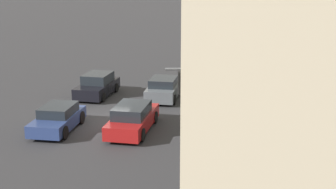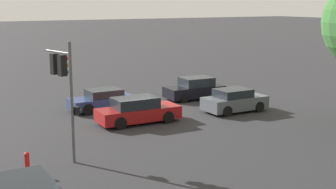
{
  "view_description": "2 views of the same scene",
  "coord_description": "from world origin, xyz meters",
  "px_view_note": "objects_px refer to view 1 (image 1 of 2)",
  "views": [
    {
      "loc": [
        24.01,
        7.9,
        8.39
      ],
      "look_at": [
        0.66,
        3.75,
        1.97
      ],
      "focal_mm": 50.0,
      "sensor_mm": 36.0,
      "label": 1
    },
    {
      "loc": [
        12.36,
        25.24,
        6.75
      ],
      "look_at": [
        1.35,
        5.78,
        2.33
      ],
      "focal_mm": 50.0,
      "sensor_mm": 36.0,
      "label": 2
    }
  ],
  "objects_px": {
    "crossing_car_2": "(133,118)",
    "crossing_car_3": "(164,89)",
    "crossing_car_1": "(58,118)",
    "street_tree": "(272,9)",
    "crossing_car_0": "(97,86)",
    "traffic_signal": "(199,97)"
  },
  "relations": [
    {
      "from": "street_tree",
      "to": "crossing_car_0",
      "type": "relative_size",
      "value": 1.93
    },
    {
      "from": "crossing_car_1",
      "to": "crossing_car_2",
      "type": "relative_size",
      "value": 0.86
    },
    {
      "from": "crossing_car_1",
      "to": "crossing_car_2",
      "type": "bearing_deg",
      "value": 96.97
    },
    {
      "from": "street_tree",
      "to": "traffic_signal",
      "type": "distance_m",
      "value": 15.81
    },
    {
      "from": "traffic_signal",
      "to": "crossing_car_2",
      "type": "height_order",
      "value": "traffic_signal"
    },
    {
      "from": "crossing_car_0",
      "to": "crossing_car_1",
      "type": "height_order",
      "value": "crossing_car_0"
    },
    {
      "from": "traffic_signal",
      "to": "crossing_car_3",
      "type": "distance_m",
      "value": 12.77
    },
    {
      "from": "street_tree",
      "to": "crossing_car_3",
      "type": "bearing_deg",
      "value": -63.42
    },
    {
      "from": "crossing_car_0",
      "to": "traffic_signal",
      "type": "bearing_deg",
      "value": 37.17
    },
    {
      "from": "traffic_signal",
      "to": "crossing_car_1",
      "type": "relative_size",
      "value": 1.27
    },
    {
      "from": "crossing_car_2",
      "to": "crossing_car_3",
      "type": "height_order",
      "value": "crossing_car_2"
    },
    {
      "from": "traffic_signal",
      "to": "crossing_car_1",
      "type": "bearing_deg",
      "value": 46.22
    },
    {
      "from": "street_tree",
      "to": "crossing_car_1",
      "type": "bearing_deg",
      "value": -47.11
    },
    {
      "from": "street_tree",
      "to": "crossing_car_0",
      "type": "distance_m",
      "value": 12.93
    },
    {
      "from": "street_tree",
      "to": "crossing_car_3",
      "type": "xyz_separation_m",
      "value": [
        3.43,
        -6.85,
        -5.01
      ]
    },
    {
      "from": "traffic_signal",
      "to": "crossing_car_0",
      "type": "distance_m",
      "value": 14.74
    },
    {
      "from": "street_tree",
      "to": "crossing_car_3",
      "type": "distance_m",
      "value": 9.15
    },
    {
      "from": "crossing_car_0",
      "to": "crossing_car_3",
      "type": "relative_size",
      "value": 1.06
    },
    {
      "from": "crossing_car_1",
      "to": "crossing_car_3",
      "type": "relative_size",
      "value": 1.02
    },
    {
      "from": "crossing_car_1",
      "to": "crossing_car_3",
      "type": "xyz_separation_m",
      "value": [
        -7.05,
        4.43,
        0.04
      ]
    },
    {
      "from": "street_tree",
      "to": "crossing_car_1",
      "type": "xyz_separation_m",
      "value": [
        10.48,
        -11.28,
        -5.05
      ]
    },
    {
      "from": "street_tree",
      "to": "crossing_car_1",
      "type": "relative_size",
      "value": 2.02
    }
  ]
}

